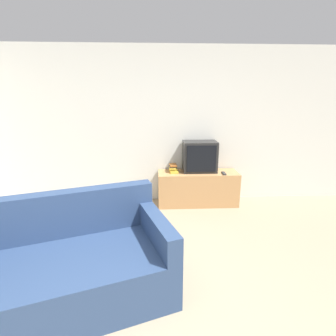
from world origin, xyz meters
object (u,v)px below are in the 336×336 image
Objects in this scene: television at (200,157)px; tv_stand at (198,188)px; book_stack at (173,168)px; couch at (61,270)px; remote_on_stand at (224,173)px.

tv_stand is at bearing -117.95° from television.
tv_stand is 5.68× the size of book_stack.
couch is 2.83m from remote_on_stand.
television reaches higher than remote_on_stand.
book_stack is at bearing 43.32° from couch.
couch reaches higher than book_stack.
book_stack is at bearing 168.95° from remote_on_stand.
book_stack is 0.84m from remote_on_stand.
book_stack is at bearing -176.94° from television.
television is 3.69× the size of remote_on_stand.
tv_stand is 2.65m from couch.
book_stack is (-0.42, 0.03, 0.35)m from tv_stand.
television reaches higher than tv_stand.
remote_on_stand is at bearing -26.05° from television.
tv_stand is at bearing -4.10° from book_stack.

